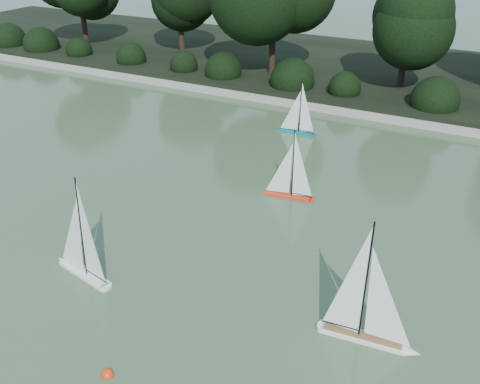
% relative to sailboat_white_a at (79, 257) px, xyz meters
% --- Properties ---
extents(ground, '(80.00, 80.00, 0.00)m').
position_rel_sailboat_white_a_xyz_m(ground, '(1.37, -0.16, -0.28)').
color(ground, '#35482B').
rests_on(ground, ground).
extents(pond_coping, '(40.00, 0.35, 0.18)m').
position_rel_sailboat_white_a_xyz_m(pond_coping, '(1.37, 8.84, -0.19)').
color(pond_coping, gray).
rests_on(pond_coping, ground).
extents(far_bank, '(40.00, 8.00, 0.30)m').
position_rel_sailboat_white_a_xyz_m(far_bank, '(1.37, 12.84, -0.13)').
color(far_bank, black).
rests_on(far_bank, ground).
extents(tree_line, '(26.31, 3.93, 4.39)m').
position_rel_sailboat_white_a_xyz_m(tree_line, '(2.61, 11.28, 2.36)').
color(tree_line, black).
rests_on(tree_line, ground).
extents(shrub_hedge, '(29.10, 1.10, 1.10)m').
position_rel_sailboat_white_a_xyz_m(shrub_hedge, '(1.37, 9.74, 0.17)').
color(shrub_hedge, black).
rests_on(shrub_hedge, ground).
extents(sailboat_white_a, '(1.30, 0.47, 1.78)m').
position_rel_sailboat_white_a_xyz_m(sailboat_white_a, '(0.00, 0.00, 0.00)').
color(sailboat_white_a, white).
rests_on(sailboat_white_a, ground).
extents(sailboat_white_b, '(1.37, 0.33, 1.87)m').
position_rel_sailboat_white_a_xyz_m(sailboat_white_b, '(4.40, 0.60, 0.01)').
color(sailboat_white_b, white).
rests_on(sailboat_white_b, ground).
extents(sailboat_orange, '(1.12, 0.29, 1.52)m').
position_rel_sailboat_white_a_xyz_m(sailboat_orange, '(1.85, 3.74, -0.04)').
color(sailboat_orange, red).
rests_on(sailboat_orange, ground).
extents(sailboat_teal, '(1.05, 0.17, 1.44)m').
position_rel_sailboat_white_a_xyz_m(sailboat_teal, '(0.73, 6.96, -0.05)').
color(sailboat_teal, '#066E80').
rests_on(sailboat_teal, ground).
extents(race_buoy, '(0.16, 0.16, 0.16)m').
position_rel_sailboat_white_a_xyz_m(race_buoy, '(1.72, -1.44, -0.28)').
color(race_buoy, '#FF310D').
rests_on(race_buoy, ground).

